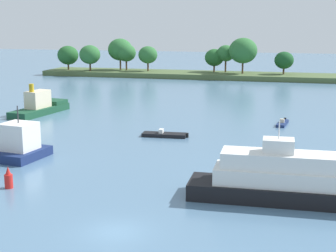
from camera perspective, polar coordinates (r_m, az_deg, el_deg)
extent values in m
plane|color=slate|center=(34.95, -5.94, -11.87)|extent=(400.00, 400.00, 0.00)
cube|color=#4C6038|center=(127.84, 3.78, 5.80)|extent=(81.90, 11.66, 1.22)
cylinder|color=#513823|center=(137.08, -11.22, 6.61)|extent=(0.44, 0.44, 1.66)
ellipsoid|color=#235B28|center=(136.85, -11.27, 7.87)|extent=(5.49, 5.49, 4.95)
cylinder|color=#513823|center=(133.23, -8.80, 6.63)|extent=(0.44, 0.44, 2.03)
ellipsoid|color=#2D6B33|center=(132.98, -8.85, 8.00)|extent=(5.41, 5.41, 4.87)
cylinder|color=#513823|center=(135.37, -5.41, 6.95)|extent=(0.44, 0.44, 2.75)
ellipsoid|color=#2D6B33|center=(135.09, -5.45, 8.62)|extent=(6.41, 6.41, 5.77)
cylinder|color=#513823|center=(133.87, -4.73, 6.86)|extent=(0.44, 0.44, 2.52)
ellipsoid|color=#2D6B33|center=(133.62, -4.76, 8.26)|extent=(5.07, 5.07, 4.57)
cylinder|color=#513823|center=(131.17, -2.28, 6.72)|extent=(0.44, 0.44, 2.21)
ellipsoid|color=#2D6B33|center=(130.93, -2.29, 8.06)|extent=(4.92, 4.92, 4.42)
cylinder|color=#513823|center=(129.97, 5.25, 6.51)|extent=(0.44, 0.44, 1.67)
ellipsoid|color=#235B28|center=(129.75, 5.27, 7.73)|extent=(4.84, 4.84, 4.35)
cylinder|color=#513823|center=(129.05, 6.54, 6.74)|extent=(0.44, 0.44, 2.95)
ellipsoid|color=#2D6B33|center=(128.81, 6.57, 8.19)|extent=(4.53, 4.53, 4.08)
cylinder|color=#513823|center=(126.05, 8.44, 6.54)|extent=(0.44, 0.44, 2.86)
ellipsoid|color=#2D6B33|center=(125.75, 8.50, 8.45)|extent=(6.91, 6.91, 6.22)
cylinder|color=#513823|center=(126.56, 12.96, 6.09)|extent=(0.44, 0.44, 1.53)
ellipsoid|color=#194C23|center=(126.34, 13.01, 7.27)|extent=(4.64, 4.64, 4.17)
cube|color=#19472D|center=(79.51, -14.33, 1.69)|extent=(5.10, 11.48, 1.03)
cube|color=#19472D|center=(82.44, -12.72, 2.70)|extent=(3.45, 3.55, 0.60)
cube|color=beige|center=(78.99, -14.53, 2.95)|extent=(2.76, 4.18, 2.60)
cylinder|color=gold|center=(77.67, -15.22, 4.19)|extent=(0.70, 0.70, 1.20)
cylinder|color=black|center=(83.96, -11.99, 2.40)|extent=(0.74, 0.41, 0.70)
cube|color=black|center=(62.05, -0.41, -1.00)|extent=(5.51, 1.96, 0.44)
cube|color=white|center=(62.03, -0.78, -0.57)|extent=(0.54, 0.87, 0.50)
cube|color=black|center=(61.55, 2.20, -1.06)|extent=(0.30, 0.33, 0.56)
cube|color=white|center=(54.11, -16.51, -1.12)|extent=(3.59, 3.40, 2.80)
cylinder|color=#333338|center=(53.66, -16.66, 1.27)|extent=(0.12, 0.12, 1.80)
cube|color=black|center=(41.29, 15.41, -7.47)|extent=(18.66, 4.24, 1.33)
cube|color=white|center=(40.89, 15.51, -5.73)|extent=(14.56, 3.58, 1.30)
cube|color=white|center=(40.50, 15.05, -3.95)|extent=(12.69, 3.08, 1.30)
cube|color=white|center=(40.15, 12.40, -2.18)|extent=(2.44, 1.77, 1.10)
cylinder|color=silver|center=(39.87, 12.48, -0.44)|extent=(0.10, 0.10, 1.40)
cube|color=navy|center=(70.85, 12.84, 0.29)|extent=(1.66, 4.50, 0.37)
cube|color=beige|center=(70.45, 12.81, 0.59)|extent=(0.61, 0.57, 0.50)
cube|color=black|center=(73.12, 13.11, 0.70)|extent=(0.35, 0.32, 0.56)
cylinder|color=red|center=(45.21, -17.60, -5.99)|extent=(0.70, 0.70, 1.20)
cone|color=red|center=(44.94, -17.68, -4.84)|extent=(0.49, 0.49, 0.70)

